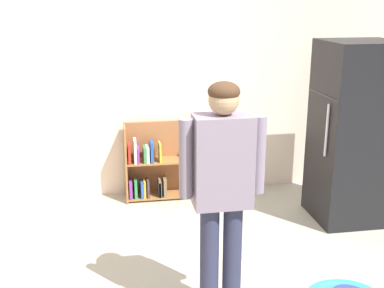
{
  "coord_description": "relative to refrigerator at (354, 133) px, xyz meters",
  "views": [
    {
      "loc": [
        -0.65,
        -2.99,
        2.17
      ],
      "look_at": [
        -0.07,
        0.49,
        1.11
      ],
      "focal_mm": 45.86,
      "sensor_mm": 36.0,
      "label": 1
    }
  ],
  "objects": [
    {
      "name": "back_wall",
      "position": [
        -1.68,
        1.03,
        0.46
      ],
      "size": [
        5.2,
        0.06,
        2.7
      ],
      "primitive_type": "cube",
      "color": "beige",
      "rests_on": "ground"
    },
    {
      "name": "refrigerator",
      "position": [
        0.0,
        0.0,
        0.0
      ],
      "size": [
        0.73,
        0.68,
        1.78
      ],
      "color": "black",
      "rests_on": "ground"
    },
    {
      "name": "bookshelf",
      "position": [
        -1.87,
        0.84,
        -0.53
      ],
      "size": [
        0.8,
        0.28,
        0.85
      ],
      "color": "#9B6735",
      "rests_on": "ground"
    },
    {
      "name": "standing_person",
      "position": [
        -1.64,
        -1.37,
        0.11
      ],
      "size": [
        0.57,
        0.22,
        1.67
      ],
      "color": "#2D304A",
      "rests_on": "ground"
    }
  ]
}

